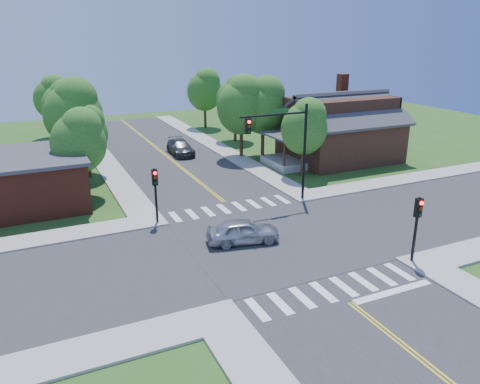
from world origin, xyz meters
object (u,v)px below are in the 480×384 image
signal_pole_se (417,218)px  car_silver (243,232)px  house_ne (340,126)px  car_dgrey (180,148)px  signal_mast_ne (285,139)px  signal_pole_nw (155,186)px

signal_pole_se → car_silver: (-7.33, 6.21, -1.92)m
house_ne → car_dgrey: bearing=148.7°
signal_mast_ne → car_silver: (-5.64, -5.01, -4.11)m
signal_mast_ne → car_dgrey: 17.58m
signal_mast_ne → house_ne: 14.23m
signal_pole_se → signal_pole_nw: 15.84m
signal_pole_se → car_silver: 9.80m
signal_mast_ne → car_dgrey: bearing=98.1°
car_dgrey → signal_pole_se: bearing=-79.5°
car_silver → car_dgrey: (3.23, 21.92, -0.01)m
signal_pole_se → house_ne: 22.03m
signal_pole_se → car_dgrey: (-4.10, 28.13, -1.94)m
signal_mast_ne → car_dgrey: size_ratio=1.42×
signal_mast_ne → signal_pole_se: size_ratio=1.89×
car_silver → car_dgrey: bearing=3.6°
house_ne → car_silver: house_ne is taller
signal_mast_ne → car_silver: 8.59m
signal_pole_se → car_silver: signal_pole_se is taller
signal_mast_ne → car_silver: size_ratio=1.57×
signal_pole_nw → car_dgrey: (7.10, 16.93, -1.94)m
car_dgrey → car_silver: bearing=-96.2°
signal_pole_nw → house_ne: house_ne is taller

